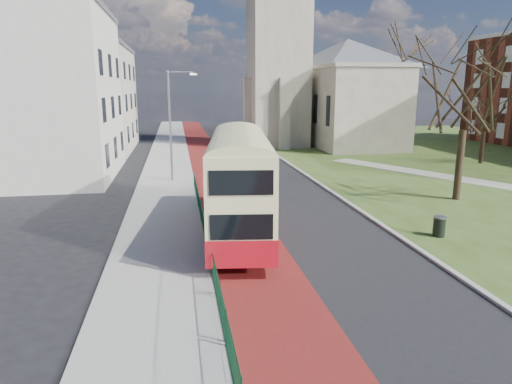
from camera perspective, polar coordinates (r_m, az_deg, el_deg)
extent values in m
plane|color=black|center=(18.08, 3.93, -9.60)|extent=(160.00, 160.00, 0.00)
cube|color=black|center=(37.28, -1.12, 2.22)|extent=(9.00, 120.00, 0.01)
cube|color=#591414|center=(36.97, -5.26, 2.08)|extent=(3.40, 120.00, 0.01)
cube|color=gray|center=(36.86, -11.16, 1.94)|extent=(4.00, 120.00, 0.12)
cube|color=#999993|center=(36.87, -8.06, 2.07)|extent=(0.25, 120.00, 0.13)
cube|color=#999993|center=(40.13, 4.95, 3.03)|extent=(0.25, 80.00, 0.13)
cube|color=#314A1A|center=(49.10, 28.07, 3.31)|extent=(40.00, 80.00, 0.04)
cylinder|color=#0D3B22|center=(21.06, -6.47, -3.21)|extent=(0.04, 24.00, 0.04)
cylinder|color=#0D3B22|center=(21.34, -6.41, -5.66)|extent=(0.04, 24.00, 0.04)
cube|color=gray|center=(55.77, 2.80, 18.12)|extent=(6.50, 6.50, 24.00)
cube|color=gray|center=(58.03, 11.07, 10.29)|extent=(9.00, 18.00, 9.00)
pyramid|color=#565960|center=(58.26, 11.43, 18.26)|extent=(9.00, 18.00, 3.60)
cube|color=silver|center=(39.49, -24.92, 10.77)|extent=(10.00, 14.00, 12.50)
cube|color=#565960|center=(39.91, -25.85, 20.10)|extent=(10.30, 14.30, 0.50)
cube|color=beige|center=(55.13, -20.62, 10.63)|extent=(10.00, 16.00, 11.00)
cube|color=#565960|center=(55.28, -21.11, 16.58)|extent=(10.30, 16.30, 0.50)
cylinder|color=gray|center=(34.33, -10.68, 8.02)|extent=(0.16, 0.16, 8.00)
cylinder|color=gray|center=(34.23, -9.40, 14.59)|extent=(1.80, 0.10, 0.10)
cube|color=silver|center=(34.25, -7.84, 14.39)|extent=(0.50, 0.18, 0.12)
cube|color=#AD101B|center=(21.95, -2.04, -2.58)|extent=(4.04, 11.64, 1.04)
cube|color=#F1F0A4|center=(21.50, -2.08, 2.62)|extent=(4.01, 11.58, 3.01)
cube|color=black|center=(22.01, -5.46, 0.34)|extent=(1.22, 9.28, 0.98)
cube|color=black|center=(22.04, 1.31, 0.41)|extent=(1.22, 9.28, 0.98)
cube|color=black|center=(21.42, -5.59, 4.22)|extent=(1.34, 10.19, 0.93)
cube|color=black|center=(21.45, 1.39, 4.29)|extent=(1.34, 10.19, 0.93)
cube|color=black|center=(27.24, -2.21, 2.82)|extent=(2.32, 0.37, 1.09)
cube|color=black|center=(27.02, -2.24, 6.07)|extent=(2.32, 0.37, 0.93)
cube|color=orange|center=(26.95, -2.25, 7.31)|extent=(1.85, 0.33, 0.31)
cylinder|color=black|center=(25.85, -4.81, -1.42)|extent=(0.44, 1.11, 1.08)
cylinder|color=black|center=(25.87, 0.52, -1.36)|extent=(0.44, 1.11, 1.08)
cylinder|color=black|center=(18.87, -5.57, -6.90)|extent=(0.44, 1.11, 1.08)
cylinder|color=black|center=(18.90, 1.78, -6.82)|extent=(0.44, 1.11, 1.08)
cylinder|color=#302518|center=(31.04, 24.07, 3.07)|extent=(0.54, 0.54, 4.34)
cylinder|color=black|center=(47.30, 26.40, 5.01)|extent=(0.50, 0.50, 2.94)
cylinder|color=black|center=(23.25, 21.92, -4.08)|extent=(0.72, 0.72, 0.91)
cylinder|color=gray|center=(23.12, 22.02, -2.93)|extent=(0.77, 0.77, 0.06)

